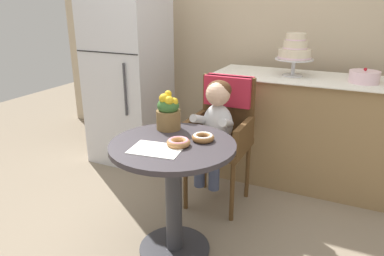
{
  "coord_description": "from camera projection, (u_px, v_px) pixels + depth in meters",
  "views": [
    {
      "loc": [
        0.9,
        -1.66,
        1.49
      ],
      "look_at": [
        0.05,
        0.15,
        0.77
      ],
      "focal_mm": 33.82,
      "sensor_mm": 36.0,
      "label": 1
    }
  ],
  "objects": [
    {
      "name": "round_layer_cake",
      "position": [
        364.0,
        77.0,
        2.66
      ],
      "size": [
        0.22,
        0.22,
        0.11
      ],
      "color": "silver",
      "rests_on": "display_counter"
    },
    {
      "name": "seated_child",
      "position": [
        216.0,
        121.0,
        2.53
      ],
      "size": [
        0.27,
        0.32,
        0.73
      ],
      "color": "silver",
      "rests_on": "ground"
    },
    {
      "name": "wicker_chair",
      "position": [
        224.0,
        120.0,
        2.67
      ],
      "size": [
        0.42,
        0.45,
        0.95
      ],
      "rotation": [
        0.0,
        0.0,
        0.1
      ],
      "color": "brown",
      "rests_on": "ground"
    },
    {
      "name": "ground_plane",
      "position": [
        175.0,
        249.0,
        2.28
      ],
      "size": [
        8.0,
        8.0,
        0.0
      ],
      "primitive_type": "plane",
      "color": "gray"
    },
    {
      "name": "flower_vase",
      "position": [
        168.0,
        112.0,
        2.22
      ],
      "size": [
        0.15,
        0.15,
        0.24
      ],
      "color": "brown",
      "rests_on": "cafe_table"
    },
    {
      "name": "back_wall",
      "position": [
        264.0,
        14.0,
        3.4
      ],
      "size": [
        4.8,
        0.1,
        2.7
      ],
      "primitive_type": "cube",
      "color": "#C1AD8E",
      "rests_on": "ground"
    },
    {
      "name": "tiered_cake_stand",
      "position": [
        295.0,
        51.0,
        2.85
      ],
      "size": [
        0.3,
        0.3,
        0.34
      ],
      "color": "silver",
      "rests_on": "display_counter"
    },
    {
      "name": "refrigerator",
      "position": [
        129.0,
        72.0,
        3.35
      ],
      "size": [
        0.64,
        0.63,
        1.7
      ],
      "color": "silver",
      "rests_on": "ground"
    },
    {
      "name": "donut_front",
      "position": [
        178.0,
        142.0,
        1.99
      ],
      "size": [
        0.13,
        0.13,
        0.04
      ],
      "color": "#AD7542",
      "rests_on": "cafe_table"
    },
    {
      "name": "paper_napkin",
      "position": [
        156.0,
        149.0,
        1.94
      ],
      "size": [
        0.3,
        0.23,
        0.0
      ],
      "primitive_type": "cube",
      "rotation": [
        0.0,
        0.0,
        0.13
      ],
      "color": "white",
      "rests_on": "cafe_table"
    },
    {
      "name": "cafe_table",
      "position": [
        173.0,
        177.0,
        2.1
      ],
      "size": [
        0.72,
        0.72,
        0.72
      ],
      "color": "#332D33",
      "rests_on": "ground"
    },
    {
      "name": "donut_mid",
      "position": [
        203.0,
        137.0,
        2.06
      ],
      "size": [
        0.13,
        0.13,
        0.04
      ],
      "color": "#936033",
      "rests_on": "cafe_table"
    },
    {
      "name": "display_counter",
      "position": [
        305.0,
        130.0,
        3.01
      ],
      "size": [
        1.56,
        0.62,
        0.9
      ],
      "color": "#93754C",
      "rests_on": "ground"
    }
  ]
}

